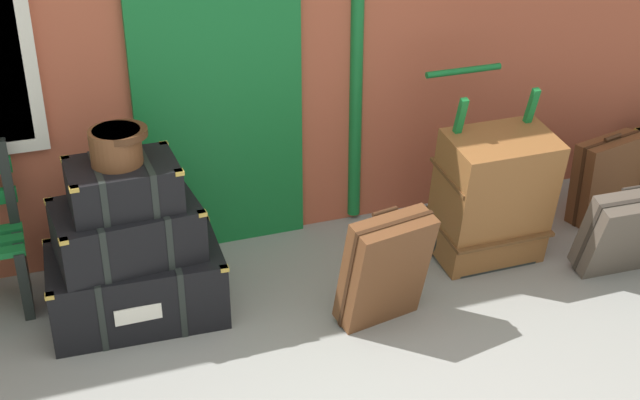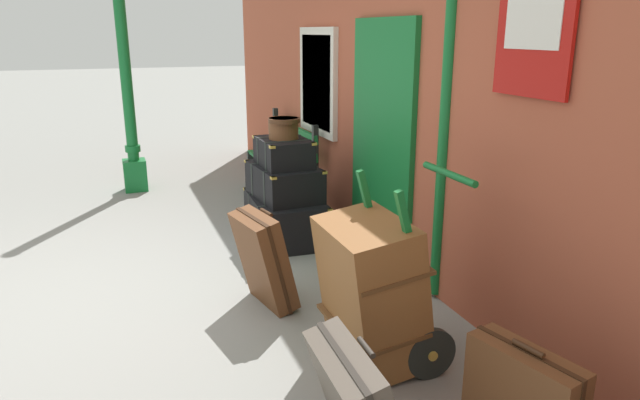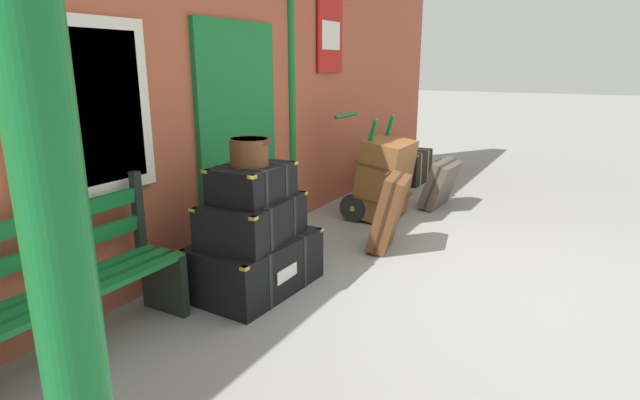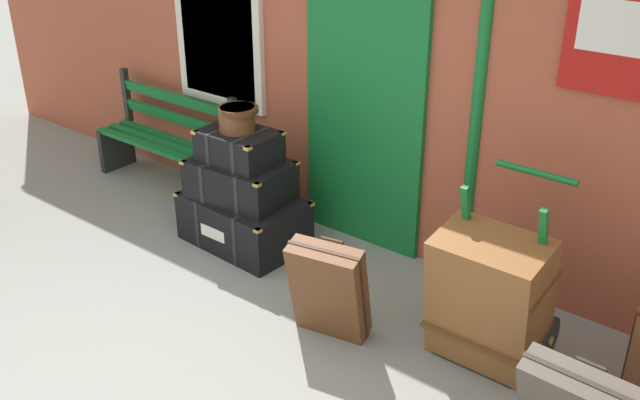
# 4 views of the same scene
# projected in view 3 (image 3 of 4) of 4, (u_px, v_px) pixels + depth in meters

# --- Properties ---
(ground_plane) EXTENTS (60.00, 60.00, 0.00)m
(ground_plane) POSITION_uv_depth(u_px,v_px,m) (503.00, 297.00, 3.90)
(ground_plane) COLOR gray
(brick_facade) EXTENTS (10.40, 0.35, 3.20)m
(brick_facade) POSITION_uv_depth(u_px,v_px,m) (226.00, 79.00, 4.68)
(brick_facade) COLOR #AD5138
(brick_facade) RESTS_ON ground
(lamp_post) EXTENTS (0.28, 0.28, 3.10)m
(lamp_post) POSITION_uv_depth(u_px,v_px,m) (69.00, 323.00, 1.10)
(lamp_post) COLOR #146B2D
(lamp_post) RESTS_ON ground
(platform_bench) EXTENTS (1.60, 0.43, 1.01)m
(platform_bench) POSITION_uv_depth(u_px,v_px,m) (57.00, 293.00, 2.95)
(platform_bench) COLOR #146B2D
(platform_bench) RESTS_ON ground
(steamer_trunk_base) EXTENTS (1.04, 0.70, 0.43)m
(steamer_trunk_base) POSITION_uv_depth(u_px,v_px,m) (256.00, 264.00, 3.99)
(steamer_trunk_base) COLOR black
(steamer_trunk_base) RESTS_ON ground
(steamer_trunk_middle) EXTENTS (0.85, 0.61, 0.33)m
(steamer_trunk_middle) POSITION_uv_depth(u_px,v_px,m) (253.00, 219.00, 3.88)
(steamer_trunk_middle) COLOR black
(steamer_trunk_middle) RESTS_ON steamer_trunk_base
(steamer_trunk_top) EXTENTS (0.62, 0.46, 0.27)m
(steamer_trunk_top) POSITION_uv_depth(u_px,v_px,m) (252.00, 182.00, 3.81)
(steamer_trunk_top) COLOR black
(steamer_trunk_top) RESTS_ON steamer_trunk_middle
(round_hatbox) EXTENTS (0.32, 0.30, 0.20)m
(round_hatbox) POSITION_uv_depth(u_px,v_px,m) (249.00, 150.00, 3.74)
(round_hatbox) COLOR brown
(round_hatbox) RESTS_ON steamer_trunk_top
(porters_trolley) EXTENTS (0.71, 0.68, 1.18)m
(porters_trolley) POSITION_uv_depth(u_px,v_px,m) (370.00, 193.00, 5.91)
(porters_trolley) COLOR black
(porters_trolley) RESTS_ON ground
(large_brown_trunk) EXTENTS (0.70, 0.56, 0.93)m
(large_brown_trunk) POSITION_uv_depth(u_px,v_px,m) (385.00, 178.00, 5.78)
(large_brown_trunk) COLOR brown
(large_brown_trunk) RESTS_ON ground
(suitcase_olive) EXTENTS (0.55, 0.43, 0.75)m
(suitcase_olive) POSITION_uv_depth(u_px,v_px,m) (389.00, 212.00, 4.81)
(suitcase_olive) COLOR brown
(suitcase_olive) RESTS_ON ground
(suitcase_tan) EXTENTS (0.65, 0.38, 0.60)m
(suitcase_tan) POSITION_uv_depth(u_px,v_px,m) (440.00, 184.00, 6.26)
(suitcase_tan) COLOR #51473D
(suitcase_tan) RESTS_ON ground
(suitcase_umber) EXTENTS (0.58, 0.31, 0.64)m
(suitcase_umber) POSITION_uv_depth(u_px,v_px,m) (397.00, 173.00, 6.85)
(suitcase_umber) COLOR brown
(suitcase_umber) RESTS_ON ground
(corner_trunk) EXTENTS (0.70, 0.51, 0.49)m
(corner_trunk) POSITION_uv_depth(u_px,v_px,m) (409.00, 166.00, 7.62)
(corner_trunk) COLOR black
(corner_trunk) RESTS_ON ground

